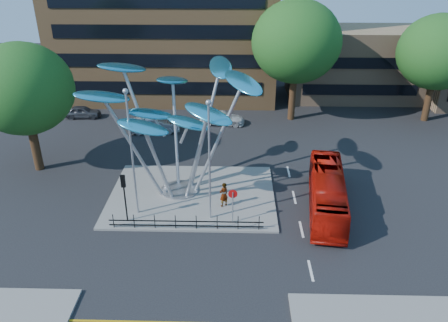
{
  "coord_description": "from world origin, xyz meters",
  "views": [
    {
      "loc": [
        2.07,
        -21.53,
        16.72
      ],
      "look_at": [
        1.39,
        4.0,
        3.92
      ],
      "focal_mm": 35.0,
      "sensor_mm": 36.0,
      "label": 1
    }
  ],
  "objects_px": {
    "street_lamp_left": "(131,143)",
    "traffic_light_island": "(124,188)",
    "street_lamp_right": "(209,151)",
    "red_bus": "(327,192)",
    "tree_right": "(296,42)",
    "leaf_sculpture": "(174,104)",
    "tree_far": "(439,52)",
    "parked_car_mid": "(154,124)",
    "no_entry_sign_island": "(233,200)",
    "tree_left": "(23,89)",
    "pedestrian": "(224,195)",
    "parked_car_right": "(222,118)",
    "parked_car_left": "(83,112)"
  },
  "relations": [
    {
      "from": "traffic_light_island",
      "to": "red_bus",
      "type": "bearing_deg",
      "value": 8.82
    },
    {
      "from": "pedestrian",
      "to": "parked_car_mid",
      "type": "xyz_separation_m",
      "value": [
        -7.19,
        13.51,
        -0.25
      ]
    },
    {
      "from": "tree_far",
      "to": "traffic_light_island",
      "type": "relative_size",
      "value": 3.16
    },
    {
      "from": "traffic_light_island",
      "to": "street_lamp_left",
      "type": "bearing_deg",
      "value": 63.43
    },
    {
      "from": "tree_right",
      "to": "pedestrian",
      "type": "xyz_separation_m",
      "value": [
        -6.64,
        -17.51,
        -6.97
      ]
    },
    {
      "from": "tree_left",
      "to": "parked_car_right",
      "type": "distance_m",
      "value": 19.05
    },
    {
      "from": "parked_car_mid",
      "to": "tree_far",
      "type": "bearing_deg",
      "value": -88.02
    },
    {
      "from": "tree_far",
      "to": "traffic_light_island",
      "type": "xyz_separation_m",
      "value": [
        -27.0,
        -19.5,
        -4.49
      ]
    },
    {
      "from": "no_entry_sign_island",
      "to": "pedestrian",
      "type": "distance_m",
      "value": 2.2
    },
    {
      "from": "tree_far",
      "to": "traffic_light_island",
      "type": "distance_m",
      "value": 33.61
    },
    {
      "from": "tree_far",
      "to": "no_entry_sign_island",
      "type": "xyz_separation_m",
      "value": [
        -20.0,
        -19.48,
        -5.29
      ]
    },
    {
      "from": "traffic_light_island",
      "to": "tree_far",
      "type": "bearing_deg",
      "value": 35.84
    },
    {
      "from": "street_lamp_right",
      "to": "red_bus",
      "type": "bearing_deg",
      "value": 11.27
    },
    {
      "from": "red_bus",
      "to": "tree_far",
      "type": "bearing_deg",
      "value": 60.09
    },
    {
      "from": "traffic_light_island",
      "to": "parked_car_right",
      "type": "distance_m",
      "value": 18.85
    },
    {
      "from": "parked_car_right",
      "to": "no_entry_sign_island",
      "type": "bearing_deg",
      "value": -170.9
    },
    {
      "from": "street_lamp_left",
      "to": "red_bus",
      "type": "xyz_separation_m",
      "value": [
        13.0,
        1.09,
        -4.04
      ]
    },
    {
      "from": "street_lamp_left",
      "to": "parked_car_mid",
      "type": "height_order",
      "value": "street_lamp_left"
    },
    {
      "from": "tree_left",
      "to": "red_bus",
      "type": "height_order",
      "value": "tree_left"
    },
    {
      "from": "tree_left",
      "to": "no_entry_sign_island",
      "type": "relative_size",
      "value": 4.21
    },
    {
      "from": "street_lamp_left",
      "to": "traffic_light_island",
      "type": "bearing_deg",
      "value": -116.57
    },
    {
      "from": "tree_right",
      "to": "tree_far",
      "type": "distance_m",
      "value": 14.03
    },
    {
      "from": "tree_right",
      "to": "tree_far",
      "type": "height_order",
      "value": "tree_right"
    },
    {
      "from": "tree_left",
      "to": "tree_far",
      "type": "xyz_separation_m",
      "value": [
        36.0,
        12.0,
        0.31
      ]
    },
    {
      "from": "tree_right",
      "to": "traffic_light_island",
      "type": "xyz_separation_m",
      "value": [
        -13.0,
        -19.5,
        -5.42
      ]
    },
    {
      "from": "tree_far",
      "to": "pedestrian",
      "type": "height_order",
      "value": "tree_far"
    },
    {
      "from": "street_lamp_right",
      "to": "pedestrian",
      "type": "distance_m",
      "value": 4.38
    },
    {
      "from": "traffic_light_island",
      "to": "parked_car_left",
      "type": "xyz_separation_m",
      "value": [
        -9.12,
        19.28,
        -1.97
      ]
    },
    {
      "from": "pedestrian",
      "to": "street_lamp_right",
      "type": "bearing_deg",
      "value": 23.42
    },
    {
      "from": "leaf_sculpture",
      "to": "traffic_light_island",
      "type": "bearing_deg",
      "value": -125.04
    },
    {
      "from": "tree_right",
      "to": "leaf_sculpture",
      "type": "xyz_separation_m",
      "value": [
        -10.07,
        -15.32,
        -1.16
      ]
    },
    {
      "from": "no_entry_sign_island",
      "to": "parked_car_mid",
      "type": "distance_m",
      "value": 17.38
    },
    {
      "from": "tree_far",
      "to": "parked_car_right",
      "type": "distance_m",
      "value": 22.24
    },
    {
      "from": "tree_right",
      "to": "street_lamp_left",
      "type": "relative_size",
      "value": 1.38
    },
    {
      "from": "tree_right",
      "to": "no_entry_sign_island",
      "type": "height_order",
      "value": "tree_right"
    },
    {
      "from": "parked_car_left",
      "to": "street_lamp_left",
      "type": "bearing_deg",
      "value": -154.4
    },
    {
      "from": "parked_car_left",
      "to": "parked_car_right",
      "type": "xyz_separation_m",
      "value": [
        14.9,
        -1.44,
        0.02
      ]
    },
    {
      "from": "leaf_sculpture",
      "to": "street_lamp_left",
      "type": "distance_m",
      "value": 4.28
    },
    {
      "from": "traffic_light_island",
      "to": "parked_car_mid",
      "type": "height_order",
      "value": "traffic_light_island"
    },
    {
      "from": "tree_right",
      "to": "street_lamp_left",
      "type": "bearing_deg",
      "value": -124.05
    },
    {
      "from": "pedestrian",
      "to": "tree_left",
      "type": "bearing_deg",
      "value": -56.21
    },
    {
      "from": "tree_far",
      "to": "parked_car_left",
      "type": "bearing_deg",
      "value": -179.65
    },
    {
      "from": "leaf_sculpture",
      "to": "red_bus",
      "type": "height_order",
      "value": "leaf_sculpture"
    },
    {
      "from": "tree_right",
      "to": "street_lamp_left",
      "type": "xyz_separation_m",
      "value": [
        -12.5,
        -18.5,
        -2.68
      ]
    },
    {
      "from": "parked_car_right",
      "to": "tree_far",
      "type": "bearing_deg",
      "value": -80.35
    },
    {
      "from": "leaf_sculpture",
      "to": "no_entry_sign_island",
      "type": "relative_size",
      "value": 5.19
    },
    {
      "from": "parked_car_mid",
      "to": "no_entry_sign_island",
      "type": "bearing_deg",
      "value": -159.38
    },
    {
      "from": "street_lamp_left",
      "to": "parked_car_right",
      "type": "distance_m",
      "value": 18.26
    },
    {
      "from": "tree_far",
      "to": "street_lamp_left",
      "type": "distance_m",
      "value": 32.37
    },
    {
      "from": "red_bus",
      "to": "parked_car_right",
      "type": "bearing_deg",
      "value": 124.02
    }
  ]
}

